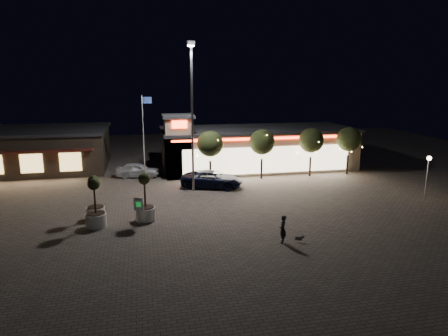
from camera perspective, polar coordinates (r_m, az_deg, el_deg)
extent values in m
plane|color=#61574E|center=(26.73, -6.41, -8.12)|extent=(90.00, 90.00, 0.00)
cube|color=tan|center=(43.33, 4.73, 2.72)|extent=(20.00, 8.00, 4.00)
cube|color=#262628|center=(43.01, 4.79, 5.54)|extent=(20.40, 8.40, 0.30)
cube|color=beige|center=(39.61, 6.38, 1.15)|extent=(17.00, 0.12, 2.60)
cube|color=#FC3414|center=(39.21, 6.47, 4.22)|extent=(19.00, 0.10, 0.18)
cube|color=tan|center=(38.93, -6.49, 2.89)|extent=(2.60, 2.60, 5.80)
cube|color=#262628|center=(38.53, -6.60, 7.37)|extent=(3.00, 3.00, 0.30)
cube|color=#FC3414|center=(37.26, -6.38, 6.19)|extent=(1.40, 0.10, 0.70)
cube|color=#382D23|center=(47.04, -26.18, 2.24)|extent=(16.00, 10.00, 4.00)
cube|color=#262628|center=(46.75, -26.44, 4.83)|extent=(16.40, 10.40, 0.30)
cube|color=#591E19|center=(41.78, -28.06, 2.00)|extent=(14.40, 0.80, 0.15)
cube|color=#FFCF72|center=(41.92, -25.79, 0.59)|extent=(2.00, 0.12, 1.80)
cube|color=#FFCF72|center=(41.20, -21.08, 0.82)|extent=(2.00, 0.12, 1.80)
cylinder|color=gray|center=(33.36, -4.55, 6.68)|extent=(0.20, 0.20, 12.00)
cube|color=gray|center=(33.29, -4.74, 17.36)|extent=(0.60, 0.40, 0.35)
cube|color=white|center=(33.27, -4.74, 17.02)|extent=(0.45, 0.30, 0.08)
cylinder|color=white|center=(38.30, -11.42, 4.23)|extent=(0.10, 0.10, 8.00)
cube|color=#274190|center=(37.97, -10.96, 9.49)|extent=(0.90, 0.04, 0.60)
cylinder|color=gray|center=(35.74, 26.99, -1.43)|extent=(0.12, 0.12, 3.20)
sphere|color=#FFE5B2|center=(35.41, 27.27, 1.24)|extent=(0.36, 0.36, 0.36)
cylinder|color=#332319|center=(37.41, -1.96, -0.46)|extent=(0.20, 0.20, 1.92)
sphere|color=#2D3819|center=(36.91, -1.99, 3.49)|extent=(2.42, 2.42, 2.42)
cylinder|color=#332319|center=(38.56, 5.38, -0.11)|extent=(0.20, 0.20, 1.92)
sphere|color=#2D3819|center=(38.07, 5.46, 3.73)|extent=(2.42, 2.42, 2.42)
cylinder|color=#332319|center=(40.29, 12.19, 0.21)|extent=(0.20, 0.20, 1.92)
sphere|color=#2D3819|center=(39.82, 12.37, 3.88)|extent=(2.42, 2.42, 2.42)
cylinder|color=#332319|center=(42.06, 17.18, 0.45)|extent=(0.20, 0.20, 1.92)
sphere|color=#2D3819|center=(41.61, 17.42, 3.96)|extent=(2.42, 2.42, 2.42)
imported|color=black|center=(35.31, -1.73, -1.60)|extent=(5.96, 4.22, 1.51)
imported|color=silver|center=(39.88, -12.22, -0.28)|extent=(4.44, 2.46, 1.43)
imported|color=black|center=(23.88, 8.40, -8.64)|extent=(0.60, 0.71, 1.66)
cube|color=#59514C|center=(24.32, 10.61, -9.80)|extent=(0.43, 0.26, 0.21)
sphere|color=#59514C|center=(24.31, 11.17, -9.61)|extent=(0.19, 0.19, 0.19)
cylinder|color=silver|center=(28.96, -17.82, -6.14)|extent=(1.26, 1.26, 0.84)
cylinder|color=black|center=(28.82, -17.88, -5.31)|extent=(1.09, 1.09, 0.06)
cylinder|color=#332319|center=(28.55, -18.01, -3.45)|extent=(0.10, 0.10, 1.88)
sphere|color=#2D3819|center=(28.32, -18.13, -1.72)|extent=(0.73, 0.73, 0.73)
cylinder|color=silver|center=(27.49, -17.77, -7.10)|extent=(1.32, 1.32, 0.88)
cylinder|color=black|center=(27.34, -17.84, -6.18)|extent=(1.15, 1.15, 0.07)
cylinder|color=#332319|center=(27.04, -17.98, -4.12)|extent=(0.11, 0.11, 1.99)
sphere|color=#2D3819|center=(26.79, -18.12, -2.20)|extent=(0.77, 0.77, 0.77)
cylinder|color=silver|center=(27.88, -11.12, -6.43)|extent=(1.34, 1.34, 0.89)
cylinder|color=black|center=(27.73, -11.17, -5.51)|extent=(1.16, 1.16, 0.07)
cylinder|color=#332319|center=(27.43, -11.26, -3.45)|extent=(0.11, 0.11, 2.01)
sphere|color=#2D3819|center=(27.19, -11.34, -1.53)|extent=(0.78, 0.78, 0.78)
cylinder|color=gray|center=(26.72, -12.02, -6.99)|extent=(0.08, 0.08, 1.18)
cube|color=white|center=(26.42, -12.11, -5.08)|extent=(0.61, 0.31, 0.84)
cube|color=#178C2D|center=(26.38, -12.11, -5.11)|extent=(0.33, 0.15, 0.34)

